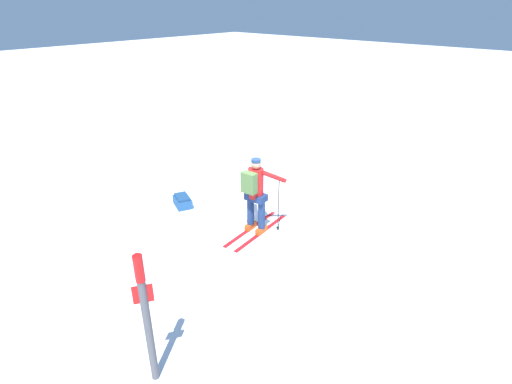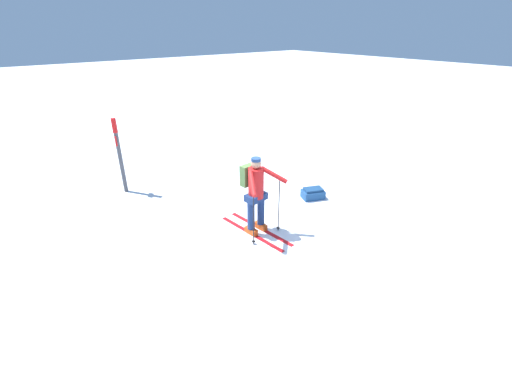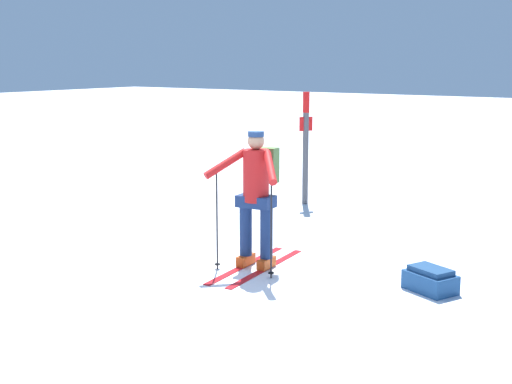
% 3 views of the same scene
% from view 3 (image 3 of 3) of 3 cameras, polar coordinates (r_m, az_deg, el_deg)
% --- Properties ---
extents(ground_plane, '(80.00, 80.00, 0.00)m').
position_cam_3_polar(ground_plane, '(8.50, -1.90, -6.30)').
color(ground_plane, white).
extents(skier, '(0.97, 1.82, 1.64)m').
position_cam_3_polar(skier, '(8.44, 0.05, 0.07)').
color(skier, red).
rests_on(skier, ground_plane).
extents(dropped_backpack, '(0.63, 0.53, 0.27)m').
position_cam_3_polar(dropped_backpack, '(7.96, 13.78, -6.87)').
color(dropped_backpack, navy).
rests_on(dropped_backpack, ground_plane).
extents(trail_marker, '(0.15, 0.22, 1.92)m').
position_cam_3_polar(trail_marker, '(12.19, 4.00, 4.26)').
color(trail_marker, '#4C4C51').
rests_on(trail_marker, ground_plane).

